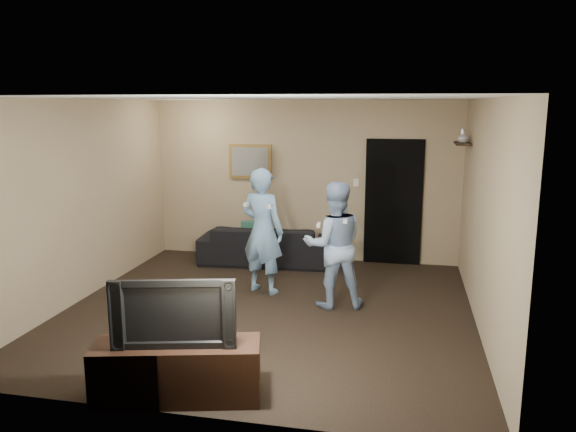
% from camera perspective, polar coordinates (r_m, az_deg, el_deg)
% --- Properties ---
extents(ground, '(5.00, 5.00, 0.00)m').
position_cam_1_polar(ground, '(7.13, -2.02, -9.50)').
color(ground, black).
rests_on(ground, ground).
extents(ceiling, '(5.00, 5.00, 0.04)m').
position_cam_1_polar(ceiling, '(6.67, -2.18, 11.87)').
color(ceiling, silver).
rests_on(ceiling, wall_back).
extents(wall_back, '(5.00, 0.04, 2.60)m').
position_cam_1_polar(wall_back, '(9.20, 1.65, 3.59)').
color(wall_back, tan).
rests_on(wall_back, ground).
extents(wall_front, '(5.00, 0.04, 2.60)m').
position_cam_1_polar(wall_front, '(4.46, -9.86, -4.90)').
color(wall_front, tan).
rests_on(wall_front, ground).
extents(wall_left, '(0.04, 5.00, 2.60)m').
position_cam_1_polar(wall_left, '(7.77, -20.31, 1.46)').
color(wall_left, tan).
rests_on(wall_left, ground).
extents(wall_right, '(0.04, 5.00, 2.60)m').
position_cam_1_polar(wall_right, '(6.65, 19.31, -0.03)').
color(wall_right, tan).
rests_on(wall_right, ground).
extents(sofa, '(2.17, 0.96, 0.62)m').
position_cam_1_polar(sofa, '(9.08, -2.20, -2.88)').
color(sofa, black).
rests_on(sofa, ground).
extents(throw_pillow, '(0.42, 0.21, 0.40)m').
position_cam_1_polar(throw_pillow, '(9.10, -3.51, -1.77)').
color(throw_pillow, '#1A4E41').
rests_on(throw_pillow, sofa).
extents(painting_frame, '(0.72, 0.05, 0.57)m').
position_cam_1_polar(painting_frame, '(9.34, -3.83, 5.54)').
color(painting_frame, olive).
rests_on(painting_frame, wall_back).
extents(painting_canvas, '(0.62, 0.01, 0.47)m').
position_cam_1_polar(painting_canvas, '(9.31, -3.88, 5.52)').
color(painting_canvas, slate).
rests_on(painting_canvas, painting_frame).
extents(doorway, '(0.90, 0.06, 2.00)m').
position_cam_1_polar(doorway, '(9.07, 10.66, 1.38)').
color(doorway, black).
rests_on(doorway, ground).
extents(light_switch, '(0.08, 0.02, 0.12)m').
position_cam_1_polar(light_switch, '(9.06, 6.93, 3.40)').
color(light_switch, silver).
rests_on(light_switch, wall_back).
extents(wall_shelf, '(0.20, 0.60, 0.03)m').
position_cam_1_polar(wall_shelf, '(8.33, 17.32, 7.05)').
color(wall_shelf, black).
rests_on(wall_shelf, wall_right).
extents(shelf_vase, '(0.16, 0.16, 0.16)m').
position_cam_1_polar(shelf_vase, '(8.24, 17.41, 7.67)').
color(shelf_vase, '#B4B4B9').
rests_on(shelf_vase, wall_shelf).
extents(shelf_figurine, '(0.06, 0.06, 0.18)m').
position_cam_1_polar(shelf_figurine, '(8.42, 17.30, 7.81)').
color(shelf_figurine, '#B6B6BA').
rests_on(shelf_figurine, wall_shelf).
extents(tv_console, '(1.50, 0.79, 0.51)m').
position_cam_1_polar(tv_console, '(5.15, -11.18, -15.21)').
color(tv_console, black).
rests_on(tv_console, ground).
extents(television, '(1.05, 0.39, 0.61)m').
position_cam_1_polar(television, '(4.93, -11.42, -9.38)').
color(television, black).
rests_on(television, tv_console).
extents(wii_player_left, '(0.72, 0.59, 1.71)m').
position_cam_1_polar(wii_player_left, '(7.57, -2.60, -1.51)').
color(wii_player_left, '#74A0CA').
rests_on(wii_player_left, ground).
extents(wii_player_right, '(0.91, 0.80, 1.60)m').
position_cam_1_polar(wii_player_right, '(7.06, 4.70, -2.95)').
color(wii_player_right, '#94B0D7').
rests_on(wii_player_right, ground).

